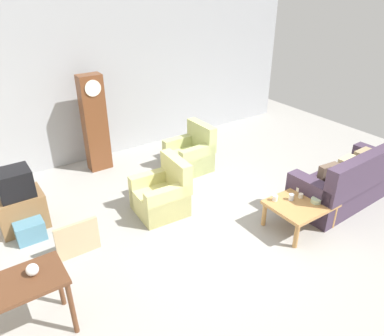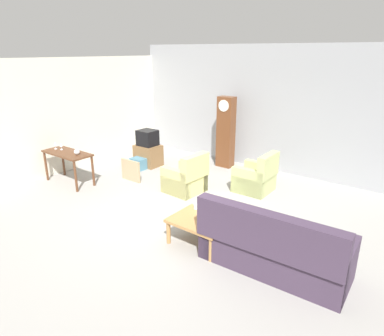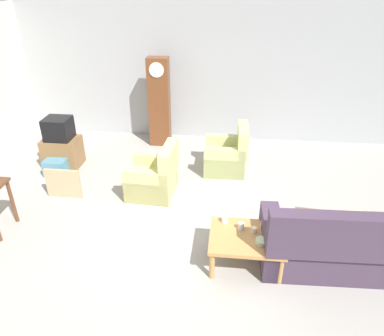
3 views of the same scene
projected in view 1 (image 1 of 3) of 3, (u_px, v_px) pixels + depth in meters
ground_plane at (233, 224)px, 5.81m from camera, size 10.40×10.40×0.00m
garage_door_wall at (127, 77)px, 7.69m from camera, size 8.40×0.16×3.20m
couch_floral at (348, 183)px, 6.24m from camera, size 2.13×0.96×1.04m
armchair_olive_near at (162, 195)px, 5.99m from camera, size 0.83×0.80×0.92m
armchair_olive_far at (191, 155)px, 7.32m from camera, size 0.80×0.77×0.92m
coffee_table_wood at (300, 206)px, 5.59m from camera, size 0.96×0.76×0.44m
console_table_dark at (0, 299)px, 3.62m from camera, size 1.30×0.56×0.77m
grandfather_clock at (95, 124)px, 7.06m from camera, size 0.44×0.30×1.90m
tv_stand_cabinet at (22, 211)px, 5.62m from camera, size 0.68×0.52×0.58m
tv_crt at (14, 183)px, 5.38m from camera, size 0.48×0.44×0.42m
framed_picture_leaning at (78, 239)px, 5.06m from camera, size 0.60×0.05×0.52m
storage_box_blue at (29, 228)px, 5.47m from camera, size 0.40×0.48×0.30m
glass_dome_cloche at (32, 270)px, 3.74m from camera, size 0.13×0.13×0.13m
cup_white_porcelain at (275, 198)px, 5.58m from camera, size 0.08×0.08×0.09m
cup_blue_rimmed at (291, 197)px, 5.59m from camera, size 0.08×0.08×0.10m
cup_cream_tall at (301, 196)px, 5.65m from camera, size 0.07×0.07×0.07m
bowl_white_stacked at (300, 188)px, 5.85m from camera, size 0.15×0.15×0.07m
bowl_shallow_green at (316, 201)px, 5.54m from camera, size 0.15×0.15×0.07m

